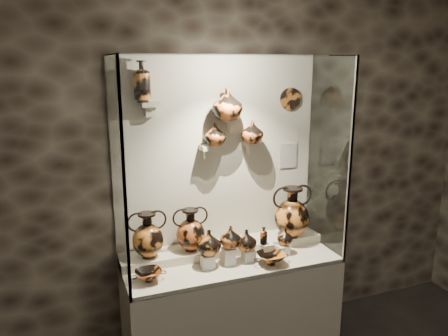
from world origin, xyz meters
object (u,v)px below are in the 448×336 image
(amphora_left, at_px, (148,235))
(lekythos_small, at_px, (263,235))
(jug_e, at_px, (285,237))
(ovoid_vase_c, at_px, (252,132))
(jug_c, at_px, (246,240))
(ovoid_vase_a, at_px, (215,134))
(amphora_right, at_px, (292,212))
(kylix_right, at_px, (271,257))
(lekythos_tall, at_px, (142,79))
(ovoid_vase_b, at_px, (227,104))
(jug_b, at_px, (231,237))
(jug_a, at_px, (209,242))
(amphora_mid, at_px, (191,230))
(kylix_left, at_px, (148,275))

(amphora_left, height_order, lekythos_small, amphora_left)
(jug_e, xyz_separation_m, ovoid_vase_c, (-0.19, 0.24, 0.83))
(jug_c, height_order, ovoid_vase_a, ovoid_vase_a)
(amphora_right, relative_size, kylix_right, 1.58)
(jug_e, distance_m, lekythos_small, 0.21)
(kylix_right, distance_m, lekythos_tall, 1.65)
(lekythos_small, xyz_separation_m, lekythos_tall, (-0.85, 0.28, 1.21))
(jug_c, bearing_deg, jug_e, 19.81)
(amphora_left, relative_size, ovoid_vase_c, 1.92)
(ovoid_vase_b, height_order, ovoid_vase_c, ovoid_vase_b)
(jug_b, xyz_separation_m, lekythos_tall, (-0.58, 0.27, 1.19))
(jug_a, distance_m, jug_b, 0.17)
(amphora_left, xyz_separation_m, lekythos_tall, (0.02, 0.08, 1.16))
(jug_b, bearing_deg, lekythos_small, 4.18)
(amphora_right, relative_size, ovoid_vase_b, 1.79)
(amphora_left, height_order, kylix_right, amphora_left)
(jug_e, relative_size, ovoid_vase_a, 0.75)
(amphora_left, relative_size, lekythos_tall, 1.06)
(jug_e, relative_size, ovoid_vase_b, 0.55)
(kylix_right, distance_m, ovoid_vase_b, 1.23)
(jug_b, xyz_separation_m, ovoid_vase_b, (0.06, 0.22, 0.99))
(jug_c, xyz_separation_m, lekythos_small, (0.15, -0.00, 0.03))
(jug_b, xyz_separation_m, jug_c, (0.13, -0.01, -0.04))
(jug_a, bearing_deg, amphora_left, 133.37)
(amphora_mid, relative_size, lekythos_small, 2.14)
(amphora_left, height_order, jug_c, amphora_left)
(jug_a, height_order, ovoid_vase_b, ovoid_vase_b)
(kylix_right, relative_size, ovoid_vase_b, 1.13)
(jug_b, distance_m, jug_c, 0.14)
(amphora_left, xyz_separation_m, ovoid_vase_b, (0.66, 0.03, 0.96))
(jug_c, relative_size, kylix_left, 0.68)
(amphora_left, bearing_deg, lekythos_tall, 87.03)
(amphora_mid, distance_m, jug_c, 0.44)
(amphora_right, bearing_deg, ovoid_vase_b, 163.58)
(ovoid_vase_a, bearing_deg, lekythos_tall, 157.72)
(amphora_mid, xyz_separation_m, kylix_left, (-0.39, -0.25, -0.19))
(lekythos_small, bearing_deg, jug_e, -15.11)
(lekythos_small, xyz_separation_m, ovoid_vase_a, (-0.31, 0.26, 0.78))
(jug_e, distance_m, ovoid_vase_c, 0.89)
(jug_a, relative_size, jug_b, 1.11)
(kylix_right, bearing_deg, ovoid_vase_b, 114.92)
(lekythos_tall, height_order, ovoid_vase_b, lekythos_tall)
(jug_c, bearing_deg, ovoid_vase_b, 126.35)
(kylix_left, relative_size, ovoid_vase_b, 1.01)
(amphora_mid, height_order, jug_e, amphora_mid)
(amphora_left, xyz_separation_m, amphora_mid, (0.34, 0.01, -0.01))
(lekythos_small, relative_size, ovoid_vase_b, 0.65)
(amphora_right, distance_m, jug_b, 0.64)
(amphora_right, xyz_separation_m, lekythos_tall, (-1.20, 0.11, 1.12))
(ovoid_vase_c, bearing_deg, amphora_right, 6.83)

